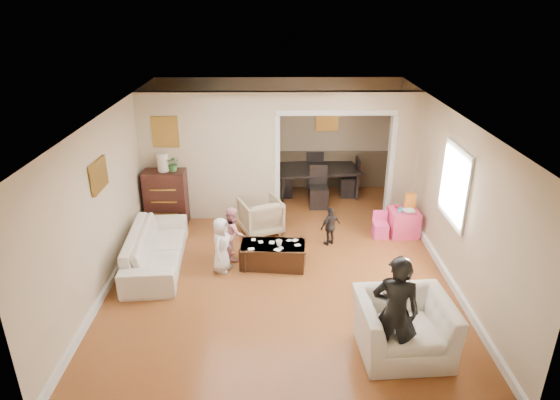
{
  "coord_description": "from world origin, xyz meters",
  "views": [
    {
      "loc": [
        -0.07,
        -7.39,
        4.28
      ],
      "look_at": [
        0.0,
        0.2,
        1.05
      ],
      "focal_mm": 30.98,
      "sensor_mm": 36.0,
      "label": 1
    }
  ],
  "objects_px": {
    "armchair_front": "(404,327)",
    "dining_table": "(316,182)",
    "coffee_cup": "(279,243)",
    "child_toddler": "(330,226)",
    "play_table": "(403,222)",
    "table_lamp": "(163,162)",
    "child_kneel_a": "(221,245)",
    "armchair_back": "(260,216)",
    "coffee_table": "(273,255)",
    "cyan_cup": "(400,209)",
    "child_kneel_b": "(233,233)",
    "dresser": "(166,197)",
    "adult_person": "(395,313)",
    "sofa": "(156,248)"
  },
  "relations": [
    {
      "from": "sofa",
      "to": "adult_person",
      "type": "bearing_deg",
      "value": -129.71
    },
    {
      "from": "sofa",
      "to": "play_table",
      "type": "relative_size",
      "value": 4.11
    },
    {
      "from": "coffee_cup",
      "to": "play_table",
      "type": "bearing_deg",
      "value": 26.4
    },
    {
      "from": "armchair_front",
      "to": "cyan_cup",
      "type": "distance_m",
      "value": 3.35
    },
    {
      "from": "play_table",
      "to": "child_toddler",
      "type": "height_order",
      "value": "child_toddler"
    },
    {
      "from": "cyan_cup",
      "to": "dining_table",
      "type": "xyz_separation_m",
      "value": [
        -1.42,
        2.04,
        -0.22
      ]
    },
    {
      "from": "armchair_front",
      "to": "adult_person",
      "type": "xyz_separation_m",
      "value": [
        -0.2,
        -0.25,
        0.39
      ]
    },
    {
      "from": "dresser",
      "to": "adult_person",
      "type": "xyz_separation_m",
      "value": [
        3.61,
        -4.12,
        0.21
      ]
    },
    {
      "from": "play_table",
      "to": "child_toddler",
      "type": "bearing_deg",
      "value": -164.93
    },
    {
      "from": "table_lamp",
      "to": "adult_person",
      "type": "distance_m",
      "value": 5.5
    },
    {
      "from": "child_kneel_b",
      "to": "table_lamp",
      "type": "bearing_deg",
      "value": 32.12
    },
    {
      "from": "cyan_cup",
      "to": "table_lamp",
      "type": "bearing_deg",
      "value": 172.35
    },
    {
      "from": "cyan_cup",
      "to": "coffee_cup",
      "type": "bearing_deg",
      "value": -153.61
    },
    {
      "from": "coffee_table",
      "to": "child_kneel_a",
      "type": "relative_size",
      "value": 1.13
    },
    {
      "from": "sofa",
      "to": "child_toddler",
      "type": "relative_size",
      "value": 2.92
    },
    {
      "from": "table_lamp",
      "to": "armchair_front",
      "type": "bearing_deg",
      "value": -45.48
    },
    {
      "from": "cyan_cup",
      "to": "child_toddler",
      "type": "distance_m",
      "value": 1.4
    },
    {
      "from": "armchair_back",
      "to": "dining_table",
      "type": "xyz_separation_m",
      "value": [
        1.23,
        1.84,
        -0.01
      ]
    },
    {
      "from": "sofa",
      "to": "armchair_front",
      "type": "bearing_deg",
      "value": -125.45
    },
    {
      "from": "coffee_table",
      "to": "child_kneel_a",
      "type": "bearing_deg",
      "value": -169.99
    },
    {
      "from": "coffee_table",
      "to": "child_kneel_b",
      "type": "height_order",
      "value": "child_kneel_b"
    },
    {
      "from": "child_kneel_a",
      "to": "child_kneel_b",
      "type": "height_order",
      "value": "child_kneel_a"
    },
    {
      "from": "play_table",
      "to": "cyan_cup",
      "type": "xyz_separation_m",
      "value": [
        -0.1,
        -0.05,
        0.3
      ]
    },
    {
      "from": "table_lamp",
      "to": "child_kneel_a",
      "type": "distance_m",
      "value": 2.39
    },
    {
      "from": "armchair_back",
      "to": "child_kneel_b",
      "type": "relative_size",
      "value": 0.79
    },
    {
      "from": "child_kneel_a",
      "to": "child_toddler",
      "type": "relative_size",
      "value": 1.28
    },
    {
      "from": "table_lamp",
      "to": "child_kneel_a",
      "type": "xyz_separation_m",
      "value": [
        1.28,
        -1.85,
        -0.82
      ]
    },
    {
      "from": "dining_table",
      "to": "dresser",
      "type": "bearing_deg",
      "value": -163.57
    },
    {
      "from": "coffee_cup",
      "to": "child_toddler",
      "type": "relative_size",
      "value": 0.14
    },
    {
      "from": "coffee_table",
      "to": "adult_person",
      "type": "bearing_deg",
      "value": -58.66
    },
    {
      "from": "adult_person",
      "to": "child_kneel_a",
      "type": "distance_m",
      "value": 3.26
    },
    {
      "from": "armchair_back",
      "to": "cyan_cup",
      "type": "distance_m",
      "value": 2.66
    },
    {
      "from": "child_toddler",
      "to": "coffee_cup",
      "type": "bearing_deg",
      "value": 6.53
    },
    {
      "from": "play_table",
      "to": "dining_table",
      "type": "xyz_separation_m",
      "value": [
        -1.52,
        1.99,
        0.08
      ]
    },
    {
      "from": "sofa",
      "to": "child_kneel_a",
      "type": "relative_size",
      "value": 2.28
    },
    {
      "from": "coffee_cup",
      "to": "adult_person",
      "type": "bearing_deg",
      "value": -59.9
    },
    {
      "from": "dresser",
      "to": "coffee_table",
      "type": "height_order",
      "value": "dresser"
    },
    {
      "from": "coffee_table",
      "to": "child_toddler",
      "type": "bearing_deg",
      "value": 35.54
    },
    {
      "from": "armchair_back",
      "to": "child_kneel_a",
      "type": "relative_size",
      "value": 0.78
    },
    {
      "from": "dining_table",
      "to": "child_kneel_b",
      "type": "bearing_deg",
      "value": -128.97
    },
    {
      "from": "coffee_cup",
      "to": "dining_table",
      "type": "relative_size",
      "value": 0.06
    },
    {
      "from": "dining_table",
      "to": "adult_person",
      "type": "distance_m",
      "value": 5.59
    },
    {
      "from": "child_kneel_a",
      "to": "child_toddler",
      "type": "height_order",
      "value": "child_kneel_a"
    },
    {
      "from": "coffee_table",
      "to": "child_toddler",
      "type": "xyz_separation_m",
      "value": [
        1.05,
        0.75,
        0.17
      ]
    },
    {
      "from": "cyan_cup",
      "to": "adult_person",
      "type": "distance_m",
      "value": 3.64
    },
    {
      "from": "dresser",
      "to": "coffee_cup",
      "type": "relative_size",
      "value": 10.41
    },
    {
      "from": "armchair_front",
      "to": "dining_table",
      "type": "relative_size",
      "value": 0.62
    },
    {
      "from": "sofa",
      "to": "cyan_cup",
      "type": "distance_m",
      "value": 4.51
    },
    {
      "from": "cyan_cup",
      "to": "child_toddler",
      "type": "xyz_separation_m",
      "value": [
        -1.35,
        -0.34,
        -0.18
      ]
    },
    {
      "from": "armchair_back",
      "to": "coffee_table",
      "type": "bearing_deg",
      "value": 78.67
    }
  ]
}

